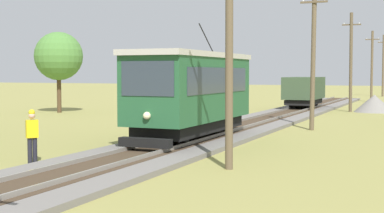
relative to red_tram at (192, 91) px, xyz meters
The scene contains 10 objects.
red_tram is the anchor object (origin of this frame).
freight_car 22.43m from the red_tram, 90.01° to the left, with size 2.40×5.20×2.31m.
utility_pole_near_tram 6.77m from the red_tram, 56.69° to the right, with size 1.40×0.28×7.67m.
utility_pole_mid 8.54m from the red_tram, 64.60° to the left, with size 1.40×0.58×7.52m.
utility_pole_far 22.45m from the red_tram, 80.77° to the left, with size 1.40×0.45×7.49m.
utility_pole_distant 38.23m from the red_tram, 84.60° to the left, with size 1.40×0.30×7.22m.
utility_pole_horizon 52.21m from the red_tram, 86.05° to the left, with size 1.40×0.29×7.69m.
gravel_pile 23.24m from the red_tram, 76.79° to the left, with size 3.02×3.02×1.32m, color gray.
track_worker 7.59m from the red_tram, 110.79° to the right, with size 0.43×0.44×1.78m.
tree_right_near 20.73m from the red_tram, 141.92° to the left, with size 3.59×3.59×6.00m.
Camera 1 is at (9.31, -3.39, 2.98)m, focal length 52.43 mm.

